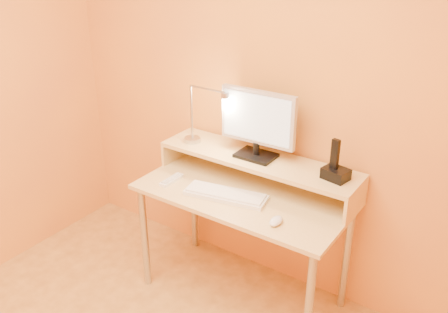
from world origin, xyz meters
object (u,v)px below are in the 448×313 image
Objects in this scene: monitor_panel at (258,117)px; remote_control at (172,180)px; phone_dock at (336,174)px; lamp_base at (192,140)px; mouse at (276,221)px; keyboard at (226,195)px.

monitor_panel reaches higher than remote_control.
phone_dock is 0.95m from remote_control.
lamp_base is 0.29m from remote_control.
monitor_panel is at bearing -170.11° from phone_dock.
mouse is at bearing -4.50° from remote_control.
lamp_base is 0.82m from mouse.
lamp_base is 0.48m from keyboard.
phone_dock is 0.76× the size of remote_control.
monitor_panel is 0.52m from phone_dock.
phone_dock is at bearing -2.93° from monitor_panel.
keyboard is at bearing -143.80° from phone_dock.
lamp_base reaches higher than keyboard.
phone_dock is 1.31× the size of mouse.
lamp_base is 1.01× the size of mouse.
mouse is (0.32, -0.34, -0.38)m from monitor_panel.
mouse is at bearing -21.65° from lamp_base.
keyboard is 4.62× the size of mouse.
mouse is at bearing -105.34° from phone_dock.
monitor_panel is 0.49m from lamp_base.
monitor_panel is 0.60m from mouse.
monitor_panel is 4.54× the size of mouse.
phone_dock is at bearing 60.33° from mouse.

